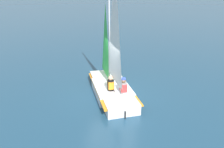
{
  "coord_description": "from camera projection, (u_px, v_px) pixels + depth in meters",
  "views": [
    {
      "loc": [
        9.33,
        1.01,
        4.85
      ],
      "look_at": [
        0.0,
        0.0,
        1.06
      ],
      "focal_mm": 35.0,
      "sensor_mm": 36.0,
      "label": 1
    }
  ],
  "objects": [
    {
      "name": "sailor_crew",
      "position": [
        123.0,
        89.0,
        9.6
      ],
      "size": [
        0.41,
        0.39,
        1.16
      ],
      "rotation": [
        0.0,
        0.0,
        3.5
      ],
      "color": "black",
      "rests_on": "ground_plane"
    },
    {
      "name": "sailboat_main",
      "position": [
        112.0,
        80.0,
        10.22
      ],
      "size": [
        4.35,
        2.91,
        5.91
      ],
      "rotation": [
        0.0,
        0.0,
        3.5
      ],
      "color": "silver",
      "rests_on": "ground_plane"
    },
    {
      "name": "ground_plane",
      "position": [
        112.0,
        94.0,
        10.52
      ],
      "size": [
        260.0,
        260.0,
        0.0
      ],
      "primitive_type": "plane",
      "color": "navy"
    },
    {
      "name": "sailor_helm",
      "position": [
        111.0,
        87.0,
        9.86
      ],
      "size": [
        0.41,
        0.39,
        1.16
      ],
      "rotation": [
        0.0,
        0.0,
        3.5
      ],
      "color": "black",
      "rests_on": "ground_plane"
    }
  ]
}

